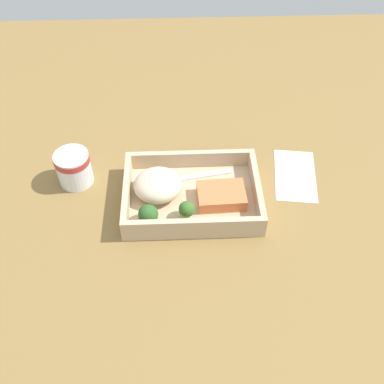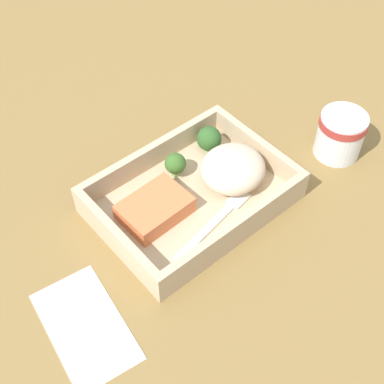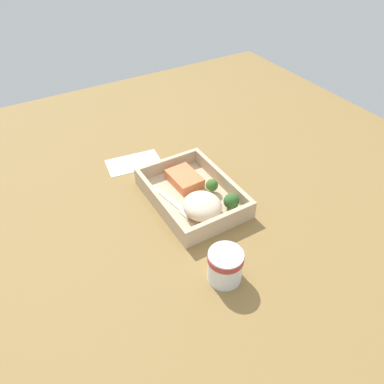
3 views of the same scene
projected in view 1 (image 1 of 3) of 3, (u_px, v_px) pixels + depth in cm
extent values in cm
cube|color=olive|center=(192.00, 204.00, 95.17)|extent=(160.00, 160.00, 2.00)
cube|color=#C6AC89|center=(192.00, 199.00, 93.98)|extent=(27.94, 20.01, 1.20)
cube|color=#C6AC89|center=(190.00, 159.00, 98.37)|extent=(27.94, 1.20, 3.92)
cube|color=#C6AC89|center=(194.00, 227.00, 85.78)|extent=(27.94, 1.20, 3.92)
cube|color=#C6AC89|center=(257.00, 189.00, 92.43)|extent=(1.20, 17.61, 3.92)
cube|color=#C6AC89|center=(127.00, 192.00, 91.73)|extent=(1.20, 17.61, 3.92)
cube|color=#E27443|center=(221.00, 196.00, 91.89)|extent=(9.96, 7.36, 2.76)
ellipsoid|color=beige|center=(158.00, 185.00, 92.22)|extent=(10.08, 9.49, 5.23)
cylinder|color=#86AF5F|center=(187.00, 214.00, 89.36)|extent=(1.24, 1.24, 1.56)
sphere|color=#3A6526|center=(187.00, 209.00, 88.12)|extent=(3.26, 3.26, 3.26)
cylinder|color=#7FAB64|center=(149.00, 220.00, 88.72)|extent=(1.51, 1.51, 1.17)
sphere|color=#2F5A26|center=(148.00, 214.00, 87.48)|extent=(3.97, 3.97, 3.97)
cube|color=white|center=(203.00, 175.00, 97.42)|extent=(12.41, 3.18, 0.44)
cube|color=white|center=(168.00, 181.00, 96.33)|extent=(3.72, 2.74, 0.44)
cylinder|color=white|center=(74.00, 168.00, 95.56)|extent=(7.33, 7.33, 7.53)
cylinder|color=#B23833|center=(71.00, 159.00, 93.57)|extent=(7.55, 7.55, 1.36)
cube|color=white|center=(295.00, 175.00, 99.27)|extent=(10.91, 16.73, 0.24)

